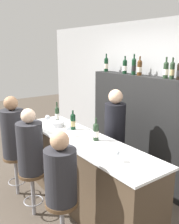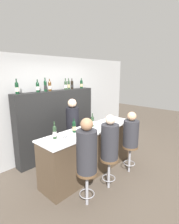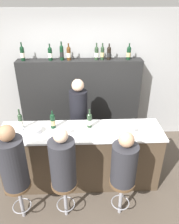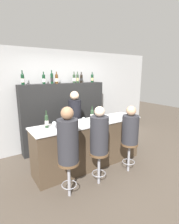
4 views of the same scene
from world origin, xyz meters
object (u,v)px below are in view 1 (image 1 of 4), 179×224
(wine_glass_0, at_px, (48,118))
(guest_seated_right, at_px, (61,172))
(wine_bottle_backbar_3, at_px, (140,67))
(guest_seated_left, at_px, (13,131))
(bar_stool_middle, at_px, (32,182))
(metal_bowl, at_px, (57,124))
(wine_bottle_counter_0, at_px, (57,114))
(wine_bottle_backbar_1, at_px, (125,66))
(wine_bottle_backbar_2, at_px, (134,66))
(wine_glass_1, at_px, (68,129))
(wine_bottle_counter_1, at_px, (73,121))
(bar_stool_right, at_px, (62,213))
(wine_bottle_backbar_0, at_px, (106,64))
(bar_stool_left, at_px, (16,165))
(wine_bottle_counter_2, at_px, (96,131))
(wine_glass_2, at_px, (117,154))
(wine_bottle_backbar_5, at_px, (172,70))
(wine_bottle_backbar_4, at_px, (166,70))
(guest_seated_middle, at_px, (30,146))
(bartender, at_px, (114,146))

(wine_glass_0, distance_m, guest_seated_right, 1.48)
(wine_bottle_backbar_3, bearing_deg, guest_seated_left, -109.10)
(bar_stool_middle, bearing_deg, metal_bowl, 125.28)
(wine_bottle_counter_0, height_order, wine_bottle_backbar_1, wine_bottle_backbar_1)
(wine_bottle_backbar_2, bearing_deg, wine_glass_0, -111.34)
(wine_bottle_backbar_2, distance_m, wine_glass_1, 1.52)
(wine_bottle_counter_1, xyz_separation_m, bar_stool_right, (0.96, -0.75, -0.64))
(wine_bottle_backbar_0, height_order, wine_glass_0, wine_bottle_backbar_0)
(wine_bottle_counter_0, bearing_deg, bar_stool_left, -85.41)
(wine_bottle_counter_1, height_order, wine_bottle_counter_2, wine_bottle_counter_2)
(wine_bottle_backbar_1, height_order, wine_glass_2, wine_bottle_backbar_1)
(wine_bottle_backbar_2, height_order, wine_glass_2, wine_bottle_backbar_2)
(wine_glass_1, distance_m, guest_seated_right, 0.94)
(wine_bottle_backbar_1, xyz_separation_m, guest_seated_right, (1.06, -1.86, -0.92))
(wine_bottle_backbar_3, relative_size, wine_bottle_backbar_5, 1.00)
(wine_glass_1, distance_m, bar_stool_right, 1.12)
(guest_seated_right, bearing_deg, metal_bowl, 152.44)
(wine_glass_2, bearing_deg, wine_glass_1, 180.00)
(wine_bottle_backbar_1, xyz_separation_m, bar_stool_left, (-0.31, -1.86, -1.38))
(wine_glass_2, height_order, bar_stool_left, wine_glass_2)
(wine_bottle_counter_0, xyz_separation_m, wine_bottle_backbar_2, (0.58, 1.11, 0.75))
(wine_bottle_counter_2, height_order, wine_glass_1, wine_bottle_counter_2)
(wine_bottle_backbar_3, height_order, bar_stool_middle, wine_bottle_backbar_3)
(wine_bottle_backbar_0, xyz_separation_m, wine_glass_2, (1.78, -1.31, -0.79))
(wine_glass_1, relative_size, guest_seated_left, 0.17)
(wine_bottle_backbar_4, height_order, wine_glass_2, wine_bottle_backbar_4)
(wine_bottle_backbar_1, bearing_deg, wine_glass_0, -103.12)
(wine_glass_2, xyz_separation_m, guest_seated_middle, (-0.99, -0.55, -0.11))
(wine_bottle_counter_0, distance_m, wine_bottle_counter_1, 0.48)
(wine_bottle_counter_0, distance_m, wine_bottle_backbar_0, 1.34)
(bartender, bearing_deg, guest_seated_middle, -98.92)
(wine_bottle_counter_2, relative_size, guest_seated_middle, 0.36)
(wine_bottle_backbar_2, bearing_deg, wine_bottle_counter_1, -95.23)
(wine_glass_1, bearing_deg, guest_seated_middle, -92.00)
(wine_glass_1, bearing_deg, wine_bottle_backbar_0, 121.53)
(wine_bottle_backbar_2, xyz_separation_m, guest_seated_left, (-0.52, -1.86, -0.87))
(wine_bottle_backbar_3, relative_size, bar_stool_right, 0.47)
(wine_bottle_backbar_4, height_order, wine_glass_0, wine_bottle_backbar_4)
(wine_bottle_backbar_5, height_order, bartender, wine_bottle_backbar_5)
(wine_bottle_backbar_2, bearing_deg, wine_glass_1, -85.28)
(metal_bowl, height_order, bartender, bartender)
(wine_bottle_backbar_2, bearing_deg, wine_bottle_counter_2, -67.78)
(bar_stool_middle, distance_m, guest_seated_middle, 0.50)
(bar_stool_middle, relative_size, guest_seated_middle, 0.75)
(bartender, bearing_deg, wine_bottle_counter_1, -128.76)
(wine_bottle_backbar_5, distance_m, guest_seated_left, 2.40)
(wine_bottle_backbar_3, height_order, wine_glass_1, wine_bottle_backbar_3)
(wine_glass_1, bearing_deg, guest_seated_left, -138.82)
(wine_glass_2, xyz_separation_m, bar_stool_middle, (-0.99, -0.55, -0.61))
(wine_bottle_backbar_5, relative_size, bar_stool_left, 0.47)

